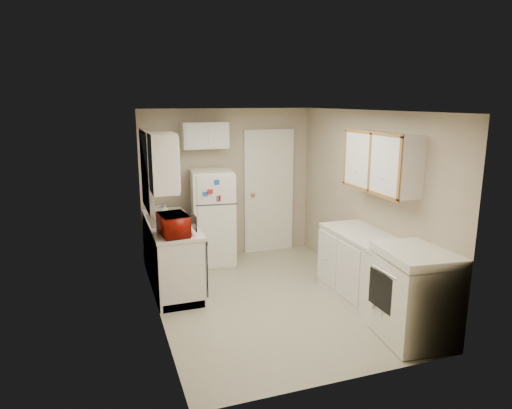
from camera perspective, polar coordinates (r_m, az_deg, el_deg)
name	(u,v)px	position (r m, az deg, el deg)	size (l,w,h in m)	color
floor	(269,298)	(6.07, 1.58, -11.66)	(3.80, 3.80, 0.00)	#BBB697
ceiling	(270,111)	(5.52, 1.74, 11.63)	(3.80, 3.80, 0.00)	white
wall_left	(155,218)	(5.36, -12.50, -1.70)	(3.80, 3.80, 0.00)	tan
wall_right	(367,201)	(6.30, 13.65, 0.42)	(3.80, 3.80, 0.00)	tan
wall_back	(228,183)	(7.45, -3.54, 2.64)	(2.80, 2.80, 0.00)	tan
wall_front	(347,257)	(4.03, 11.33, -6.51)	(2.80, 2.80, 0.00)	tan
left_counter	(172,253)	(6.46, -10.49, -6.03)	(0.60, 1.80, 0.90)	silver
dishwasher	(202,262)	(5.94, -6.82, -7.20)	(0.03, 0.58, 0.72)	black
sink	(169,222)	(6.49, -10.85, -2.18)	(0.54, 0.74, 0.16)	gray
microwave	(174,223)	(5.68, -10.25, -2.33)	(0.26, 0.47, 0.32)	#911106
soap_bottle	(165,209)	(6.65, -11.31, -0.58)	(0.07, 0.08, 0.16)	beige
window_blinds	(147,171)	(6.31, -13.47, 4.14)	(0.10, 0.98, 1.08)	silver
upper_cabinet_left	(163,163)	(5.47, -11.52, 5.07)	(0.30, 0.45, 0.70)	silver
refrigerator	(212,218)	(7.08, -5.46, -1.70)	(0.61, 0.60, 1.49)	silver
cabinet_over_fridge	(205,135)	(7.10, -6.44, 8.60)	(0.70, 0.30, 0.40)	silver
interior_door	(269,192)	(7.66, 1.62, 1.58)	(0.86, 0.06, 2.08)	silver
right_counter	(378,278)	(5.72, 15.04, -8.81)	(0.60, 2.00, 0.90)	silver
stove	(414,294)	(5.22, 19.12, -10.56)	(0.67, 0.83, 1.01)	silver
upper_cabinet_right	(381,162)	(5.71, 15.40, 5.17)	(0.30, 1.20, 0.70)	silver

